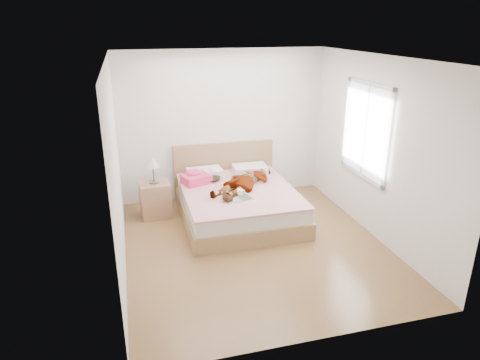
{
  "coord_description": "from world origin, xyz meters",
  "views": [
    {
      "loc": [
        -1.61,
        -5.16,
        3.02
      ],
      "look_at": [
        0.0,
        0.85,
        0.7
      ],
      "focal_mm": 32.0,
      "sensor_mm": 36.0,
      "label": 1
    }
  ],
  "objects_px": {
    "towel": "(196,178)",
    "nightstand": "(155,197)",
    "bed": "(237,201)",
    "magazine": "(238,198)",
    "coffee_mug": "(240,193)",
    "phone": "(211,170)",
    "woman": "(246,179)",
    "plush_toy": "(227,197)"
  },
  "relations": [
    {
      "from": "woman",
      "to": "bed",
      "type": "xyz_separation_m",
      "value": [
        -0.16,
        -0.07,
        -0.34
      ]
    },
    {
      "from": "phone",
      "to": "magazine",
      "type": "height_order",
      "value": "phone"
    },
    {
      "from": "magazine",
      "to": "coffee_mug",
      "type": "relative_size",
      "value": 3.46
    },
    {
      "from": "coffee_mug",
      "to": "phone",
      "type": "bearing_deg",
      "value": 108.98
    },
    {
      "from": "towel",
      "to": "nightstand",
      "type": "xyz_separation_m",
      "value": [
        -0.67,
        -0.01,
        -0.27
      ]
    },
    {
      "from": "coffee_mug",
      "to": "plush_toy",
      "type": "xyz_separation_m",
      "value": [
        -0.24,
        -0.13,
        0.01
      ]
    },
    {
      "from": "woman",
      "to": "coffee_mug",
      "type": "relative_size",
      "value": 10.81
    },
    {
      "from": "woman",
      "to": "phone",
      "type": "bearing_deg",
      "value": -173.32
    },
    {
      "from": "magazine",
      "to": "nightstand",
      "type": "bearing_deg",
      "value": 145.2
    },
    {
      "from": "phone",
      "to": "nightstand",
      "type": "xyz_separation_m",
      "value": [
        -0.95,
        -0.11,
        -0.34
      ]
    },
    {
      "from": "magazine",
      "to": "towel",
      "type": "bearing_deg",
      "value": 121.26
    },
    {
      "from": "plush_toy",
      "to": "magazine",
      "type": "bearing_deg",
      "value": 12.58
    },
    {
      "from": "bed",
      "to": "towel",
      "type": "xyz_separation_m",
      "value": [
        -0.61,
        0.37,
        0.33
      ]
    },
    {
      "from": "phone",
      "to": "plush_toy",
      "type": "height_order",
      "value": "phone"
    },
    {
      "from": "phone",
      "to": "coffee_mug",
      "type": "height_order",
      "value": "phone"
    },
    {
      "from": "phone",
      "to": "towel",
      "type": "relative_size",
      "value": 0.17
    },
    {
      "from": "bed",
      "to": "towel",
      "type": "bearing_deg",
      "value": 148.76
    },
    {
      "from": "towel",
      "to": "magazine",
      "type": "bearing_deg",
      "value": -58.74
    },
    {
      "from": "bed",
      "to": "magazine",
      "type": "height_order",
      "value": "bed"
    },
    {
      "from": "bed",
      "to": "coffee_mug",
      "type": "height_order",
      "value": "bed"
    },
    {
      "from": "coffee_mug",
      "to": "plush_toy",
      "type": "distance_m",
      "value": 0.27
    },
    {
      "from": "bed",
      "to": "magazine",
      "type": "bearing_deg",
      "value": -102.92
    },
    {
      "from": "coffee_mug",
      "to": "plush_toy",
      "type": "relative_size",
      "value": 0.59
    },
    {
      "from": "bed",
      "to": "plush_toy",
      "type": "relative_size",
      "value": 8.69
    },
    {
      "from": "towel",
      "to": "magazine",
      "type": "height_order",
      "value": "towel"
    },
    {
      "from": "woman",
      "to": "coffee_mug",
      "type": "xyz_separation_m",
      "value": [
        -0.21,
        -0.44,
        -0.05
      ]
    },
    {
      "from": "bed",
      "to": "plush_toy",
      "type": "bearing_deg",
      "value": -119.67
    },
    {
      "from": "woman",
      "to": "nightstand",
      "type": "bearing_deg",
      "value": -145.9
    },
    {
      "from": "woman",
      "to": "nightstand",
      "type": "xyz_separation_m",
      "value": [
        -1.45,
        0.29,
        -0.28
      ]
    },
    {
      "from": "towel",
      "to": "plush_toy",
      "type": "relative_size",
      "value": 2.19
    },
    {
      "from": "phone",
      "to": "magazine",
      "type": "relative_size",
      "value": 0.18
    },
    {
      "from": "phone",
      "to": "plush_toy",
      "type": "relative_size",
      "value": 0.37
    },
    {
      "from": "phone",
      "to": "nightstand",
      "type": "distance_m",
      "value": 1.01
    },
    {
      "from": "plush_toy",
      "to": "nightstand",
      "type": "bearing_deg",
      "value": 139.31
    },
    {
      "from": "magazine",
      "to": "woman",
      "type": "bearing_deg",
      "value": 63.05
    },
    {
      "from": "woman",
      "to": "plush_toy",
      "type": "relative_size",
      "value": 6.41
    },
    {
      "from": "phone",
      "to": "coffee_mug",
      "type": "xyz_separation_m",
      "value": [
        0.29,
        -0.84,
        -0.11
      ]
    },
    {
      "from": "phone",
      "to": "nightstand",
      "type": "height_order",
      "value": "nightstand"
    },
    {
      "from": "magazine",
      "to": "phone",
      "type": "bearing_deg",
      "value": 103.87
    },
    {
      "from": "plush_toy",
      "to": "bed",
      "type": "bearing_deg",
      "value": 60.33
    },
    {
      "from": "magazine",
      "to": "plush_toy",
      "type": "bearing_deg",
      "value": -167.42
    },
    {
      "from": "towel",
      "to": "woman",
      "type": "bearing_deg",
      "value": -21.1
    }
  ]
}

